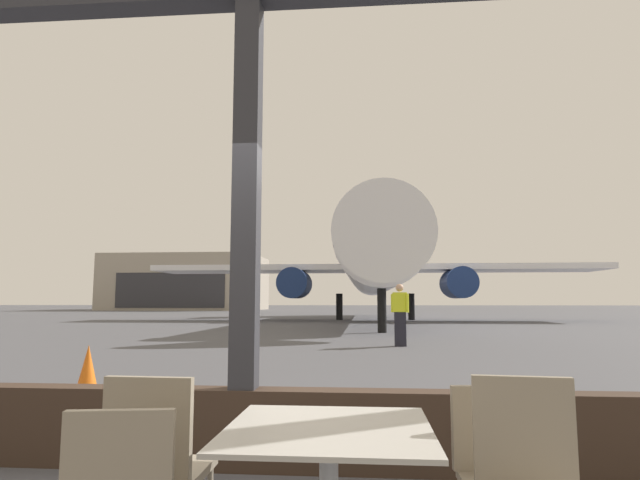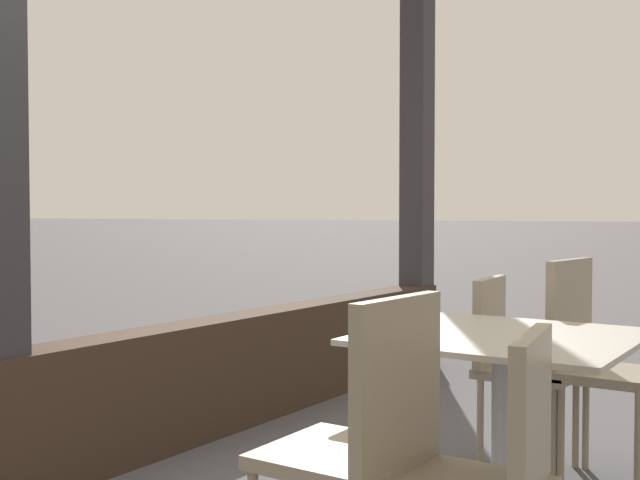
{
  "view_description": "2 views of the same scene",
  "coord_description": "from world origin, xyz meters",
  "px_view_note": "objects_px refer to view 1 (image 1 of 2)",
  "views": [
    {
      "loc": [
        0.94,
        -4.04,
        1.26
      ],
      "look_at": [
        -0.94,
        17.76,
        3.82
      ],
      "focal_mm": 29.33,
      "sensor_mm": 36.0,
      "label": 1
    },
    {
      "loc": [
        -1.81,
        -2.73,
        1.15
      ],
      "look_at": [
        0.59,
        -1.13,
        1.05
      ],
      "focal_mm": 44.08,
      "sensor_mm": 36.0,
      "label": 2
    }
  ],
  "objects_px": {
    "ground_crew_worker": "(400,314)",
    "distant_hangar": "(188,283)",
    "cafe_chair_aisle_right": "(530,480)",
    "cafe_chair_window_left": "(503,466)",
    "airplane": "(375,263)",
    "cafe_chair_aisle_left": "(156,458)",
    "traffic_cone": "(87,374)"
  },
  "relations": [
    {
      "from": "cafe_chair_aisle_right",
      "to": "traffic_cone",
      "type": "height_order",
      "value": "cafe_chair_aisle_right"
    },
    {
      "from": "traffic_cone",
      "to": "distant_hangar",
      "type": "relative_size",
      "value": 0.03
    },
    {
      "from": "cafe_chair_aisle_right",
      "to": "distant_hangar",
      "type": "distance_m",
      "value": 75.39
    },
    {
      "from": "traffic_cone",
      "to": "airplane",
      "type": "bearing_deg",
      "value": 80.87
    },
    {
      "from": "cafe_chair_window_left",
      "to": "ground_crew_worker",
      "type": "relative_size",
      "value": 0.49
    },
    {
      "from": "cafe_chair_window_left",
      "to": "airplane",
      "type": "distance_m",
      "value": 30.59
    },
    {
      "from": "cafe_chair_aisle_right",
      "to": "ground_crew_worker",
      "type": "height_order",
      "value": "ground_crew_worker"
    },
    {
      "from": "ground_crew_worker",
      "to": "traffic_cone",
      "type": "xyz_separation_m",
      "value": [
        -4.55,
        -8.38,
        -0.57
      ]
    },
    {
      "from": "ground_crew_worker",
      "to": "distant_hangar",
      "type": "xyz_separation_m",
      "value": [
        -26.16,
        57.98,
        2.89
      ]
    },
    {
      "from": "cafe_chair_window_left",
      "to": "airplane",
      "type": "relative_size",
      "value": 0.03
    },
    {
      "from": "airplane",
      "to": "traffic_cone",
      "type": "relative_size",
      "value": 44.56
    },
    {
      "from": "airplane",
      "to": "traffic_cone",
      "type": "distance_m",
      "value": 26.92
    },
    {
      "from": "cafe_chair_window_left",
      "to": "cafe_chair_aisle_left",
      "type": "height_order",
      "value": "cafe_chair_aisle_left"
    },
    {
      "from": "cafe_chair_window_left",
      "to": "cafe_chair_aisle_left",
      "type": "xyz_separation_m",
      "value": [
        -1.56,
        -0.16,
        0.04
      ]
    },
    {
      "from": "airplane",
      "to": "cafe_chair_aisle_right",
      "type": "bearing_deg",
      "value": -90.06
    },
    {
      "from": "cafe_chair_aisle_left",
      "to": "cafe_chair_aisle_right",
      "type": "bearing_deg",
      "value": -6.44
    },
    {
      "from": "traffic_cone",
      "to": "distant_hangar",
      "type": "height_order",
      "value": "distant_hangar"
    },
    {
      "from": "cafe_chair_aisle_right",
      "to": "airplane",
      "type": "bearing_deg",
      "value": 89.94
    },
    {
      "from": "cafe_chair_window_left",
      "to": "distant_hangar",
      "type": "height_order",
      "value": "distant_hangar"
    },
    {
      "from": "airplane",
      "to": "distant_hangar",
      "type": "height_order",
      "value": "airplane"
    },
    {
      "from": "cafe_chair_aisle_left",
      "to": "distant_hangar",
      "type": "xyz_separation_m",
      "value": [
        -24.24,
        70.58,
        3.23
      ]
    },
    {
      "from": "distant_hangar",
      "to": "cafe_chair_window_left",
      "type": "bearing_deg",
      "value": -69.88
    },
    {
      "from": "ground_crew_worker",
      "to": "distant_hangar",
      "type": "distance_m",
      "value": 63.68
    },
    {
      "from": "traffic_cone",
      "to": "ground_crew_worker",
      "type": "bearing_deg",
      "value": 61.51
    },
    {
      "from": "cafe_chair_aisle_left",
      "to": "traffic_cone",
      "type": "xyz_separation_m",
      "value": [
        -2.63,
        4.22,
        -0.23
      ]
    },
    {
      "from": "cafe_chair_aisle_right",
      "to": "airplane",
      "type": "xyz_separation_m",
      "value": [
        0.03,
        30.77,
        3.09
      ]
    },
    {
      "from": "cafe_chair_window_left",
      "to": "ground_crew_worker",
      "type": "height_order",
      "value": "ground_crew_worker"
    },
    {
      "from": "ground_crew_worker",
      "to": "distant_hangar",
      "type": "bearing_deg",
      "value": 114.28
    },
    {
      "from": "cafe_chair_window_left",
      "to": "distant_hangar",
      "type": "relative_size",
      "value": 0.04
    },
    {
      "from": "cafe_chair_window_left",
      "to": "cafe_chair_aisle_right",
      "type": "relative_size",
      "value": 0.9
    },
    {
      "from": "cafe_chair_window_left",
      "to": "cafe_chair_aisle_right",
      "type": "xyz_separation_m",
      "value": [
        0.02,
        -0.34,
        0.05
      ]
    },
    {
      "from": "cafe_chair_aisle_right",
      "to": "traffic_cone",
      "type": "bearing_deg",
      "value": 133.7
    }
  ]
}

